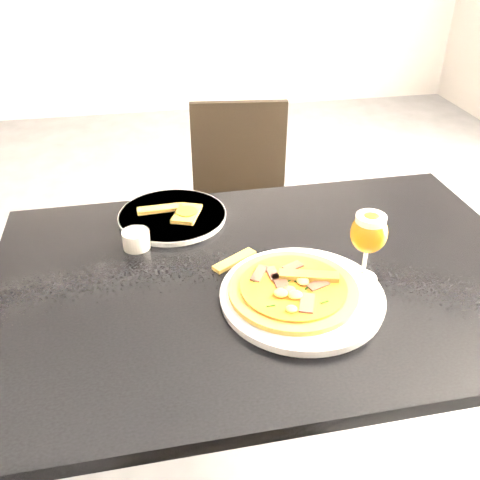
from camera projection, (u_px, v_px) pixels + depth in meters
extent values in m
plane|color=#565558|center=(193.00, 399.00, 1.83)|extent=(6.00, 6.00, 0.00)
cube|color=black|center=(268.00, 279.00, 1.18)|extent=(1.21, 0.81, 0.03)
cylinder|color=black|center=(59.00, 335.00, 1.57)|extent=(0.05, 0.05, 0.72)
cylinder|color=black|center=(400.00, 291.00, 1.75)|extent=(0.05, 0.05, 0.72)
cube|color=black|center=(242.00, 224.00, 2.02)|extent=(0.42, 0.42, 0.04)
cylinder|color=black|center=(204.00, 295.00, 2.00)|extent=(0.03, 0.03, 0.39)
cylinder|color=black|center=(285.00, 291.00, 2.01)|extent=(0.03, 0.03, 0.39)
cylinder|color=black|center=(203.00, 250.00, 2.25)|extent=(0.03, 0.03, 0.39)
cylinder|color=black|center=(275.00, 247.00, 2.27)|extent=(0.03, 0.03, 0.39)
cube|color=black|center=(239.00, 150.00, 2.04)|extent=(0.36, 0.07, 0.38)
cylinder|color=silver|center=(302.00, 296.00, 1.09)|extent=(0.43, 0.43, 0.02)
cylinder|color=#A06B26|center=(293.00, 290.00, 1.08)|extent=(0.26, 0.26, 0.01)
cylinder|color=#C14210|center=(293.00, 287.00, 1.08)|extent=(0.22, 0.22, 0.01)
cube|color=#4C2821|center=(307.00, 283.00, 1.08)|extent=(0.05, 0.03, 0.00)
cube|color=#4C2821|center=(299.00, 272.00, 1.11)|extent=(0.05, 0.06, 0.00)
cube|color=#4C2821|center=(271.00, 270.00, 1.12)|extent=(0.05, 0.06, 0.00)
cube|color=#4C2821|center=(280.00, 286.00, 1.07)|extent=(0.05, 0.03, 0.00)
cube|color=#4C2821|center=(288.00, 299.00, 1.04)|extent=(0.05, 0.06, 0.00)
cube|color=#4C2821|center=(318.00, 300.00, 1.03)|extent=(0.05, 0.06, 0.00)
ellipsoid|color=#EBE34C|center=(300.00, 280.00, 1.08)|extent=(0.02, 0.02, 0.01)
ellipsoid|color=#EBE34C|center=(280.00, 266.00, 1.13)|extent=(0.02, 0.02, 0.01)
ellipsoid|color=#EBE34C|center=(284.00, 284.00, 1.07)|extent=(0.02, 0.02, 0.01)
ellipsoid|color=#EBE34C|center=(288.00, 304.00, 1.02)|extent=(0.02, 0.02, 0.01)
ellipsoid|color=#EBE34C|center=(302.00, 287.00, 1.06)|extent=(0.02, 0.02, 0.01)
cube|color=#1B490D|center=(294.00, 281.00, 1.09)|extent=(0.01, 0.02, 0.00)
cube|color=#1B490D|center=(287.00, 273.00, 1.11)|extent=(0.00, 0.02, 0.00)
cube|color=#1B490D|center=(269.00, 270.00, 1.12)|extent=(0.01, 0.02, 0.00)
cube|color=#1B490D|center=(280.00, 282.00, 1.08)|extent=(0.02, 0.01, 0.00)
cube|color=#1B490D|center=(266.00, 286.00, 1.07)|extent=(0.02, 0.01, 0.00)
cube|color=#1B490D|center=(288.00, 287.00, 1.07)|extent=(0.02, 0.01, 0.00)
cube|color=#1B490D|center=(282.00, 296.00, 1.05)|extent=(0.01, 0.01, 0.00)
cube|color=#1B490D|center=(290.00, 307.00, 1.02)|extent=(0.01, 0.02, 0.00)
cube|color=#1B490D|center=(298.00, 293.00, 1.05)|extent=(0.00, 0.02, 0.00)
cube|color=#1B490D|center=(314.00, 298.00, 1.04)|extent=(0.01, 0.02, 0.00)
cube|color=#1B490D|center=(300.00, 287.00, 1.07)|extent=(0.02, 0.01, 0.00)
cube|color=#1B490D|center=(314.00, 285.00, 1.08)|extent=(0.02, 0.01, 0.00)
cube|color=#1B490D|center=(322.00, 275.00, 1.10)|extent=(0.02, 0.01, 0.00)
cube|color=#1B490D|center=(301.00, 278.00, 1.09)|extent=(0.01, 0.01, 0.00)
cube|color=#A06B26|center=(314.00, 282.00, 1.07)|extent=(0.12, 0.06, 0.01)
cylinder|color=silver|center=(172.00, 216.00, 1.37)|extent=(0.31, 0.31, 0.01)
cube|color=#A06B26|center=(160.00, 209.00, 1.37)|extent=(0.12, 0.03, 0.01)
cube|color=#A06B26|center=(187.00, 214.00, 1.35)|extent=(0.09, 0.11, 0.01)
cylinder|color=#C14210|center=(187.00, 211.00, 1.35)|extent=(0.05, 0.05, 0.00)
cube|color=#A06B26|center=(234.00, 260.00, 1.20)|extent=(0.11, 0.08, 0.01)
cylinder|color=#BAB6A7|center=(136.00, 240.00, 1.25)|extent=(0.06, 0.06, 0.04)
cylinder|color=yellow|center=(136.00, 234.00, 1.24)|extent=(0.06, 0.06, 0.01)
cylinder|color=silver|center=(362.00, 278.00, 1.15)|extent=(0.06, 0.06, 0.00)
cylinder|color=silver|center=(364.00, 264.00, 1.13)|extent=(0.01, 0.01, 0.07)
ellipsoid|color=#945E0E|center=(369.00, 233.00, 1.09)|extent=(0.08, 0.08, 0.09)
cylinder|color=silver|center=(371.00, 219.00, 1.07)|extent=(0.06, 0.06, 0.01)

